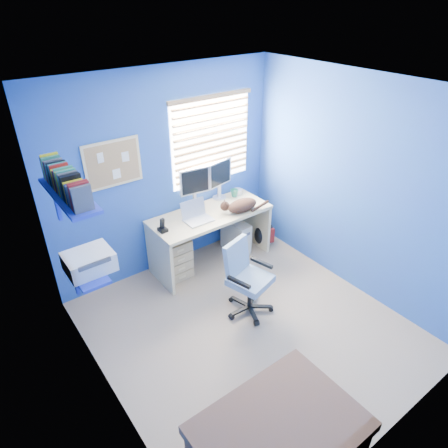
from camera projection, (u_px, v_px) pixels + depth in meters
floor at (249, 328)px, 4.34m from camera, size 3.00×3.20×0.00m
ceiling at (259, 91)px, 3.06m from camera, size 3.00×3.20×0.00m
wall_back at (167, 174)px, 4.80m from camera, size 3.00×0.01×2.50m
wall_front at (412, 332)px, 2.60m from camera, size 3.00×0.01×2.50m
wall_left at (97, 294)px, 2.93m from camera, size 0.01×3.20×2.50m
wall_right at (355, 188)px, 4.47m from camera, size 0.01×3.20×2.50m
desk at (211, 238)px, 5.21m from camera, size 1.55×0.65×0.74m
laptop at (198, 213)px, 4.80m from camera, size 0.33×0.26×0.22m
monitor_left at (194, 188)px, 5.03m from camera, size 0.41×0.17×0.54m
monitor_right at (219, 180)px, 5.24m from camera, size 0.42×0.20×0.54m
phone at (162, 225)px, 4.61m from camera, size 0.10×0.11×0.17m
mug at (234, 193)px, 5.40m from camera, size 0.10×0.09×0.10m
cd_spindle at (237, 192)px, 5.47m from camera, size 0.13×0.13×0.07m
cat at (242, 205)px, 5.04m from camera, size 0.48×0.38×0.15m
tower_pc at (236, 236)px, 5.52m from camera, size 0.22×0.45×0.45m
drawer_boxes at (176, 259)px, 4.98m from camera, size 0.35×0.28×0.54m
yellow_book at (237, 252)px, 5.36m from camera, size 0.03×0.17×0.24m
backpack at (264, 233)px, 5.66m from camera, size 0.36×0.31×0.36m
bed_corner at (278, 447)px, 2.94m from camera, size 1.12×0.80×0.54m
office_chair at (247, 287)px, 4.44m from camera, size 0.61×0.61×0.86m
window_blinds at (212, 140)px, 4.96m from camera, size 1.15×0.05×1.10m
corkboard at (113, 164)px, 4.30m from camera, size 0.64×0.02×0.52m
wall_shelves at (77, 224)px, 3.43m from camera, size 0.42×0.90×1.05m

